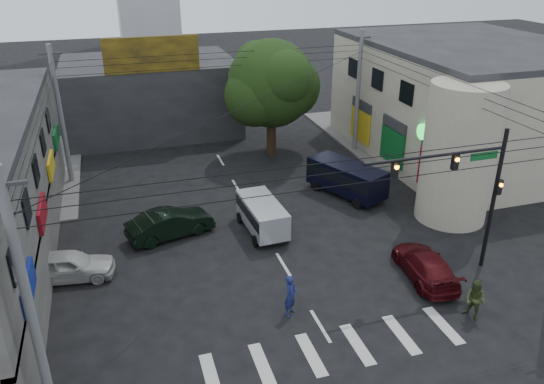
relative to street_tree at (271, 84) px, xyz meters
name	(u,v)px	position (x,y,z in m)	size (l,w,h in m)	color
ground	(297,287)	(-4.00, -17.00, -5.47)	(160.00, 160.00, 0.00)	black
sidewalk_far_right	(424,132)	(14.00, 1.00, -5.40)	(16.00, 16.00, 0.15)	#514F4C
building_right	(467,103)	(14.00, -4.00, -1.47)	(14.00, 18.00, 8.00)	gray
corner_column	(458,154)	(7.00, -13.00, -1.47)	(4.00, 4.00, 8.00)	gray
building_far	(151,95)	(-8.00, 9.00, -2.47)	(14.00, 10.00, 6.00)	#232326
billboard	(152,55)	(-8.00, 4.10, 1.83)	(7.00, 0.30, 2.60)	olive
street_tree	(271,84)	(0.00, 0.00, 0.00)	(6.40, 6.40, 8.70)	black
traffic_gantry	(467,181)	(3.82, -18.00, -0.64)	(7.10, 0.35, 7.20)	black
utility_pole_near_left	(28,303)	(-14.50, -21.50, -0.87)	(0.32, 0.32, 9.20)	#59595B
utility_pole_far_left	(61,117)	(-14.50, -1.00, -0.87)	(0.32, 0.32, 9.20)	#59595B
utility_pole_far_right	(358,92)	(6.50, -1.00, -0.87)	(0.32, 0.32, 9.20)	#59595B
dark_sedan	(170,223)	(-9.03, -10.41, -4.69)	(5.01, 2.85, 1.56)	black
white_compact	(69,266)	(-14.21, -13.13, -4.74)	(4.47, 2.30, 1.46)	#B7B8B3
maroon_sedan	(425,265)	(2.16, -18.08, -4.79)	(2.45, 4.87, 1.36)	#3D080D
silver_minivan	(262,217)	(-4.05, -11.39, -4.57)	(1.98, 4.29, 1.81)	#AEB0B7
navy_van	(346,180)	(2.44, -8.37, -4.42)	(3.97, 5.60, 2.10)	black
traffic_officer	(291,296)	(-4.95, -18.83, -4.51)	(0.83, 0.81, 1.92)	#171E51
pedestrian_olive	(475,300)	(2.47, -21.42, -4.55)	(0.99, 1.10, 1.85)	#323E1D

